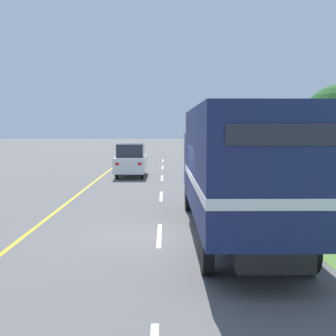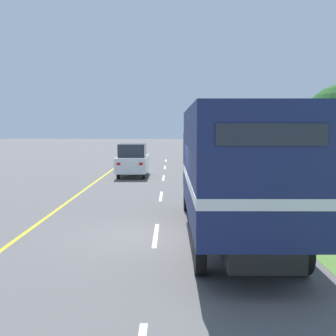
# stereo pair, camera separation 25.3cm
# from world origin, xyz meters

# --- Properties ---
(ground_plane) EXTENTS (200.00, 200.00, 0.00)m
(ground_plane) POSITION_xyz_m (0.00, 0.00, 0.00)
(ground_plane) COLOR #5B5959
(edge_line_yellow) EXTENTS (0.12, 52.48, 0.01)m
(edge_line_yellow) POSITION_xyz_m (-3.70, 10.03, 0.00)
(edge_line_yellow) COLOR yellow
(edge_line_yellow) RESTS_ON ground
(centre_dash_near) EXTENTS (0.12, 2.60, 0.01)m
(centre_dash_near) POSITION_xyz_m (0.00, 0.21, 0.00)
(centre_dash_near) COLOR white
(centre_dash_near) RESTS_ON ground
(centre_dash_mid_a) EXTENTS (0.12, 2.60, 0.01)m
(centre_dash_mid_a) POSITION_xyz_m (0.00, 6.81, 0.00)
(centre_dash_mid_a) COLOR white
(centre_dash_mid_a) RESTS_ON ground
(centre_dash_mid_b) EXTENTS (0.12, 2.60, 0.01)m
(centre_dash_mid_b) POSITION_xyz_m (0.00, 13.41, 0.00)
(centre_dash_mid_b) COLOR white
(centre_dash_mid_b) RESTS_ON ground
(centre_dash_far) EXTENTS (0.12, 2.60, 0.01)m
(centre_dash_far) POSITION_xyz_m (0.00, 20.01, 0.00)
(centre_dash_far) COLOR white
(centre_dash_far) RESTS_ON ground
(centre_dash_farthest) EXTENTS (0.12, 2.60, 0.01)m
(centre_dash_farthest) POSITION_xyz_m (0.00, 26.61, 0.00)
(centre_dash_farthest) COLOR white
(centre_dash_farthest) RESTS_ON ground
(horse_trailer_truck) EXTENTS (2.44, 8.84, 3.43)m
(horse_trailer_truck) POSITION_xyz_m (2.04, -0.26, 1.94)
(horse_trailer_truck) COLOR black
(horse_trailer_truck) RESTS_ON ground
(lead_car_white) EXTENTS (1.80, 3.89, 1.99)m
(lead_car_white) POSITION_xyz_m (-1.88, 14.15, 1.00)
(lead_car_white) COLOR black
(lead_car_white) RESTS_ON ground
(highway_sign) EXTENTS (2.15, 0.09, 2.60)m
(highway_sign) POSITION_xyz_m (6.06, 7.46, 1.64)
(highway_sign) COLOR #9E9EA3
(highway_sign) RESTS_ON ground
(roadside_tree_mid) EXTENTS (2.87, 2.87, 4.51)m
(roadside_tree_mid) POSITION_xyz_m (8.05, 20.36, 3.05)
(roadside_tree_mid) COLOR brown
(roadside_tree_mid) RESTS_ON ground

